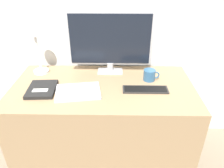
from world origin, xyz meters
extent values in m
cube|color=silver|center=(0.00, 0.58, 1.20)|extent=(3.60, 0.05, 2.40)
cube|color=#997A56|center=(0.00, 0.16, 0.36)|extent=(1.31, 0.68, 0.72)
cube|color=#B7B7BC|center=(0.05, 0.40, 0.73)|extent=(0.20, 0.11, 0.01)
cylinder|color=#B7B7BC|center=(0.05, 0.40, 0.77)|extent=(0.05, 0.05, 0.07)
cube|color=#B7B7BC|center=(0.05, 0.40, 0.99)|extent=(0.64, 0.01, 0.41)
cube|color=black|center=(0.05, 0.39, 0.99)|extent=(0.61, 0.01, 0.38)
cube|color=#282828|center=(0.30, 0.11, 0.73)|extent=(0.32, 0.10, 0.01)
cube|color=black|center=(0.30, 0.11, 0.73)|extent=(0.29, 0.08, 0.00)
cube|color=#BCBCC1|center=(-0.16, 0.07, 0.73)|extent=(0.33, 0.26, 0.01)
cube|color=silver|center=(-0.16, 0.07, 0.73)|extent=(0.33, 0.26, 0.01)
cube|color=white|center=(-0.14, 0.08, 0.74)|extent=(0.12, 0.16, 0.01)
cube|color=silver|center=(-0.14, 0.08, 0.75)|extent=(0.09, 0.12, 0.00)
cylinder|color=white|center=(-0.51, 0.37, 0.73)|extent=(0.12, 0.12, 0.02)
cylinder|color=white|center=(-0.51, 0.37, 0.89)|extent=(0.02, 0.02, 0.29)
cone|color=white|center=(-0.51, 0.37, 1.07)|extent=(0.10, 0.10, 0.07)
cube|color=black|center=(-0.42, 0.09, 0.73)|extent=(0.20, 0.24, 0.02)
cube|color=silver|center=(-0.42, 0.06, 0.75)|extent=(0.10, 0.05, 0.00)
cylinder|color=#336089|center=(0.35, 0.26, 0.76)|extent=(0.09, 0.09, 0.08)
torus|color=#336089|center=(0.39, 0.26, 0.76)|extent=(0.06, 0.01, 0.06)
camera|label=1|loc=(0.09, -1.19, 1.52)|focal=35.00mm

